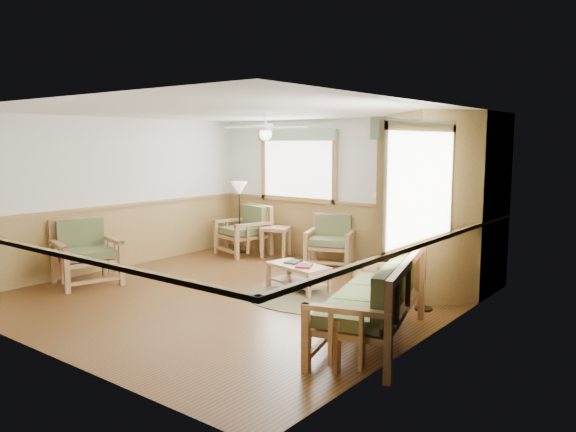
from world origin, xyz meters
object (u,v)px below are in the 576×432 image
Objects in this scene: sofa at (371,299)px; coffee_table at (298,277)px; footstool at (370,279)px; floor_lamp_right at (425,253)px; armchair_left at (86,253)px; end_table_sofa at (335,337)px; armchair_back_right at (331,241)px; armchair_back_left at (243,230)px; end_table_chairs at (276,242)px; floor_lamp_left at (240,217)px.

coffee_table is at bearing -139.21° from sofa.
sofa reaches higher than footstool.
sofa is 1.39× the size of floor_lamp_right.
armchair_left is 1.91× the size of end_table_sofa.
end_table_sofa is at bearing -77.28° from armchair_left.
armchair_left reaches higher than sofa.
armchair_left is at bearing 176.65° from end_table_sofa.
armchair_left is at bearing -144.67° from armchair_back_right.
armchair_back_right is at bearing 21.71° from armchair_back_left.
sofa is 4.07× the size of end_table_sofa.
sofa is 0.79m from end_table_sofa.
floor_lamp_right is (1.04, -0.38, 0.59)m from footstool.
footstool is 1.25m from floor_lamp_right.
end_table_chairs is at bearing 33.28° from armchair_back_left.
armchair_back_right is at bearing 148.62° from floor_lamp_right.
sofa is 4.94m from armchair_left.
armchair_back_right is at bearing 3.14° from floor_lamp_left.
floor_lamp_right reaches higher than end_table_chairs.
floor_lamp_left is at bearing 13.33° from armchair_left.
armchair_back_right is 3.00m from floor_lamp_right.
armchair_left reaches higher than end_table_sofa.
armchair_back_left reaches higher than end_table_chairs.
end_table_sofa reaches higher than footstool.
armchair_back_left is at bearing -162.03° from end_table_chairs.
coffee_table is at bearing -147.11° from footstool.
coffee_table is 2.21× the size of footstool.
floor_lamp_left is (-0.87, -0.12, 0.44)m from end_table_chairs.
armchair_back_right reaches higher than coffee_table.
armchair_back_left is 1.84× the size of end_table_sofa.
floor_lamp_right reaches higher than armchair_back_right.
sofa is at bearing -31.96° from floor_lamp_left.
coffee_table reaches higher than footstool.
armchair_back_left is 1.66× the size of end_table_chairs.
sofa is 5.39m from armchair_back_left.
end_table_sofa is (3.88, -3.84, -0.03)m from end_table_chairs.
footstool is at bearing -16.04° from floor_lamp_left.
end_table_chairs is (-1.29, 0.00, -0.17)m from armchair_back_right.
footstool is (-1.08, 2.66, -0.07)m from end_table_sofa.
coffee_table is at bearing -93.39° from armchair_back_right.
floor_lamp_right reaches higher than armchair_back_left.
floor_lamp_right reaches higher than sofa.
floor_lamp_left is (-0.19, 0.10, 0.24)m from armchair_back_left.
footstool is (3.48, -0.95, -0.30)m from armchair_back_left.
armchair_left is 3.44m from floor_lamp_left.
footstool is at bearing -166.58° from sofa.
armchair_back_right is 4.24m from armchair_left.
armchair_back_right is 1.73× the size of end_table_sofa.
armchair_left is (-0.35, -3.33, 0.02)m from armchair_back_left.
end_table_sofa is 0.36× the size of floor_lamp_left.
armchair_back_left is at bearing 159.82° from coffee_table.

